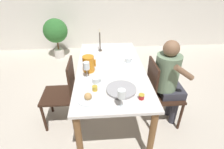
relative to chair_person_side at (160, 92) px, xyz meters
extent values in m
plane|color=beige|center=(-0.63, 0.24, -0.49)|extent=(20.00, 20.00, 0.00)
cube|color=silver|center=(-0.63, 0.24, 0.24)|extent=(0.88, 1.76, 0.03)
cylinder|color=brown|center=(-1.01, -0.58, -0.13)|extent=(0.07, 0.07, 0.72)
cylinder|color=brown|center=(-0.25, -0.58, -0.13)|extent=(0.07, 0.07, 0.72)
cylinder|color=brown|center=(-1.01, 1.07, -0.13)|extent=(0.07, 0.07, 0.72)
cylinder|color=brown|center=(-0.25, 1.07, -0.13)|extent=(0.07, 0.07, 0.72)
cylinder|color=#331E14|center=(0.26, 0.18, -0.28)|extent=(0.04, 0.04, 0.43)
cylinder|color=#331E14|center=(0.26, -0.18, -0.28)|extent=(0.04, 0.04, 0.43)
cylinder|color=#331E14|center=(-0.11, 0.18, -0.28)|extent=(0.04, 0.04, 0.43)
cylinder|color=#331E14|center=(-0.11, -0.18, -0.28)|extent=(0.04, 0.04, 0.43)
cube|color=#331E14|center=(0.07, 0.00, -0.05)|extent=(0.42, 0.42, 0.03)
cube|color=#331E14|center=(-0.12, 0.00, 0.20)|extent=(0.03, 0.39, 0.47)
cylinder|color=#331E14|center=(-1.51, -0.09, -0.28)|extent=(0.04, 0.04, 0.43)
cylinder|color=#331E14|center=(-1.51, 0.28, -0.28)|extent=(0.04, 0.04, 0.43)
cylinder|color=#331E14|center=(-1.14, -0.09, -0.28)|extent=(0.04, 0.04, 0.43)
cylinder|color=#331E14|center=(-1.14, 0.28, -0.28)|extent=(0.04, 0.04, 0.43)
cube|color=#331E14|center=(-1.33, 0.09, -0.05)|extent=(0.42, 0.42, 0.03)
cube|color=#331E14|center=(-1.13, 0.09, 0.20)|extent=(0.03, 0.39, 0.47)
cylinder|color=#33333D|center=(0.22, 0.09, -0.26)|extent=(0.09, 0.09, 0.46)
cylinder|color=#33333D|center=(0.22, -0.07, -0.26)|extent=(0.09, 0.09, 0.46)
cube|color=#33333D|center=(0.14, 0.01, 0.01)|extent=(0.30, 0.34, 0.11)
cylinder|color=slate|center=(0.05, 0.01, 0.28)|extent=(0.30, 0.30, 0.46)
sphere|color=brown|center=(0.05, 0.01, 0.60)|extent=(0.19, 0.19, 0.19)
cylinder|color=brown|center=(0.15, -0.20, 0.40)|extent=(0.25, 0.06, 0.20)
cylinder|color=orange|center=(-0.91, 0.17, 0.36)|extent=(0.14, 0.14, 0.20)
cube|color=orange|center=(-0.83, 0.17, 0.37)|extent=(0.02, 0.02, 0.09)
cone|color=orange|center=(-0.96, 0.17, 0.44)|extent=(0.04, 0.04, 0.04)
cylinder|color=white|center=(-0.92, 0.01, 0.26)|extent=(0.07, 0.07, 0.00)
cylinder|color=white|center=(-0.92, 0.01, 0.32)|extent=(0.01, 0.01, 0.11)
cylinder|color=white|center=(-0.92, 0.01, 0.42)|extent=(0.07, 0.07, 0.09)
cylinder|color=white|center=(-0.58, -0.54, 0.26)|extent=(0.07, 0.07, 0.00)
cylinder|color=white|center=(-0.58, -0.54, 0.31)|extent=(0.01, 0.01, 0.11)
cylinder|color=white|center=(-0.58, -0.54, 0.41)|extent=(0.07, 0.07, 0.08)
cylinder|color=red|center=(-0.58, -0.54, 0.39)|extent=(0.06, 0.06, 0.05)
cylinder|color=silver|center=(-0.81, -0.11, 0.26)|extent=(0.14, 0.14, 0.01)
cylinder|color=silver|center=(-0.81, -0.11, 0.29)|extent=(0.08, 0.08, 0.06)
cube|color=silver|center=(-0.77, -0.11, 0.30)|extent=(0.01, 0.01, 0.03)
cylinder|color=silver|center=(-0.38, 0.36, 0.26)|extent=(0.14, 0.14, 0.01)
cylinder|color=silver|center=(-0.38, 0.36, 0.29)|extent=(0.08, 0.08, 0.06)
cube|color=silver|center=(-0.33, 0.36, 0.30)|extent=(0.01, 0.01, 0.03)
cylinder|color=#9E9EA3|center=(-0.55, -0.28, 0.26)|extent=(0.32, 0.32, 0.02)
cylinder|color=#9E9EA3|center=(-0.55, -0.28, 0.28)|extent=(0.32, 0.32, 0.01)
cylinder|color=silver|center=(-0.89, -0.40, 0.26)|extent=(0.23, 0.23, 0.01)
sphere|color=tan|center=(-0.89, -0.40, 0.29)|extent=(0.08, 0.08, 0.08)
cylinder|color=gold|center=(-0.83, -0.25, 0.28)|extent=(0.06, 0.06, 0.05)
cylinder|color=gold|center=(-0.83, -0.25, 0.30)|extent=(0.06, 0.06, 0.01)
cylinder|color=#A81E1E|center=(-0.36, -0.43, 0.28)|extent=(0.06, 0.06, 0.05)
cylinder|color=gold|center=(-0.36, -0.43, 0.30)|extent=(0.06, 0.06, 0.01)
cylinder|color=#4C4238|center=(-0.75, 0.81, 0.26)|extent=(0.06, 0.06, 0.01)
cylinder|color=#4C4238|center=(-0.75, 0.81, 0.41)|extent=(0.02, 0.02, 0.29)
cylinder|color=beige|center=(-0.75, 0.81, 0.58)|extent=(0.02, 0.02, 0.05)
cylinder|color=beige|center=(-1.76, 2.23, -0.39)|extent=(0.23, 0.23, 0.21)
cylinder|color=brown|center=(-1.76, 2.23, -0.18)|extent=(0.04, 0.04, 0.22)
sphere|color=#2D6B2D|center=(-1.76, 2.23, 0.17)|extent=(0.55, 0.55, 0.55)
camera|label=1|loc=(-0.76, -1.78, 1.37)|focal=28.00mm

